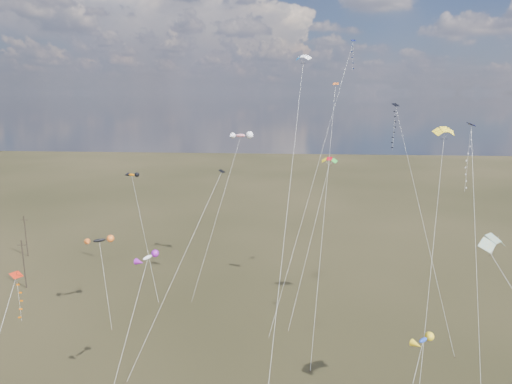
# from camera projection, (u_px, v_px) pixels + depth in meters

# --- Properties ---
(utility_pole_near) EXTENTS (1.40, 0.20, 8.00)m
(utility_pole_near) POSITION_uv_depth(u_px,v_px,m) (24.00, 264.00, 72.41)
(utility_pole_near) COLOR black
(utility_pole_near) RESTS_ON ground
(utility_pole_far) EXTENTS (1.40, 0.20, 8.00)m
(utility_pole_far) POSITION_uv_depth(u_px,v_px,m) (26.00, 236.00, 86.66)
(utility_pole_far) COLOR black
(utility_pole_far) RESTS_ON ground
(diamond_black_high) EXTENTS (5.71, 17.51, 29.21)m
(diamond_black_high) POSITION_uv_depth(u_px,v_px,m) (397.00, 136.00, 64.64)
(diamond_black_high) COLOR black
(diamond_black_high) RESTS_ON ground
(diamond_navy_tall) EXTENTS (12.16, 21.56, 38.63)m
(diamond_navy_tall) POSITION_uv_depth(u_px,v_px,m) (346.00, 76.00, 68.90)
(diamond_navy_tall) COLOR #0B1148
(diamond_navy_tall) RESTS_ON ground
(diamond_black_mid) EXTENTS (8.89, 15.97, 20.87)m
(diamond_black_mid) POSITION_uv_depth(u_px,v_px,m) (195.00, 231.00, 55.97)
(diamond_black_mid) COLOR black
(diamond_black_mid) RESTS_ON ground
(diamond_red_low) EXTENTS (1.10, 11.59, 14.90)m
(diamond_red_low) POSITION_uv_depth(u_px,v_px,m) (16.00, 305.00, 40.81)
(diamond_red_low) COLOR red
(diamond_red_low) RESTS_ON ground
(diamond_navy_right) EXTENTS (3.45, 18.57, 27.62)m
(diamond_navy_right) POSITION_uv_depth(u_px,v_px,m) (469.00, 169.00, 47.06)
(diamond_navy_right) COLOR #0B0D46
(diamond_navy_right) RESTS_ON ground
(diamond_orange_center) EXTENTS (3.86, 18.72, 32.02)m
(diamond_orange_center) POSITION_uv_depth(u_px,v_px,m) (328.00, 171.00, 58.18)
(diamond_orange_center) COLOR #D75817
(diamond_orange_center) RESTS_ON ground
(parafoil_yellow) EXTENTS (8.91, 23.12, 27.02)m
(parafoil_yellow) POSITION_uv_depth(u_px,v_px,m) (445.00, 130.00, 54.86)
(parafoil_yellow) COLOR yellow
(parafoil_yellow) RESTS_ON ground
(parafoil_blue_white) EXTENTS (4.70, 31.83, 35.65)m
(parafoil_blue_white) POSITION_uv_depth(u_px,v_px,m) (303.00, 60.00, 56.97)
(parafoil_blue_white) COLOR blue
(parafoil_blue_white) RESTS_ON ground
(parafoil_striped) EXTENTS (10.77, 14.80, 19.60)m
(parafoil_striped) POSITION_uv_depth(u_px,v_px,m) (494.00, 239.00, 37.73)
(parafoil_striped) COLOR gold
(parafoil_striped) RESTS_ON ground
(parafoil_tricolor) EXTENTS (6.92, 13.29, 21.74)m
(parafoil_tricolor) POSITION_uv_depth(u_px,v_px,m) (329.00, 160.00, 66.84)
(parafoil_tricolor) COLOR yellow
(parafoil_tricolor) RESTS_ON ground
(novelty_black_orange) EXTENTS (4.86, 6.52, 11.21)m
(novelty_black_orange) POSITION_uv_depth(u_px,v_px,m) (99.00, 241.00, 63.03)
(novelty_black_orange) COLOR black
(novelty_black_orange) RESTS_ON ground
(novelty_orange_black) EXTENTS (8.32, 11.78, 17.90)m
(novelty_orange_black) POSITION_uv_depth(u_px,v_px,m) (132.00, 175.00, 75.26)
(novelty_orange_black) COLOR orange
(novelty_orange_black) RESTS_ON ground
(novelty_white_purple) EXTENTS (3.04, 13.02, 15.81)m
(novelty_white_purple) POSITION_uv_depth(u_px,v_px,m) (147.00, 259.00, 42.97)
(novelty_white_purple) COLOR white
(novelty_white_purple) RESTS_ON ground
(novelty_redwhite_stripe) EXTENTS (8.02, 14.22, 24.45)m
(novelty_redwhite_stripe) POSITION_uv_depth(u_px,v_px,m) (240.00, 136.00, 75.61)
(novelty_redwhite_stripe) COLOR red
(novelty_redwhite_stripe) RESTS_ON ground
(novelty_blue_yellow) EXTENTS (5.76, 9.06, 11.78)m
(novelty_blue_yellow) POSITION_uv_depth(u_px,v_px,m) (423.00, 341.00, 36.18)
(novelty_blue_yellow) COLOR #1A38AB
(novelty_blue_yellow) RESTS_ON ground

